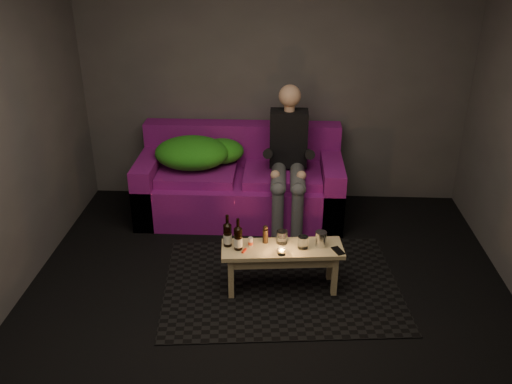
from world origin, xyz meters
The scene contains 17 objects.
floor centered at (0.00, 0.00, 0.00)m, with size 4.50×4.50×0.00m, color black.
room centered at (0.00, 0.47, 1.64)m, with size 4.50×4.50×4.50m.
rug centered at (0.11, 0.52, 0.00)m, with size 1.95×1.42×0.01m, color black.
sofa centered at (-0.32, 1.82, 0.32)m, with size 2.05×0.92×0.88m.
green_blanket centered at (-0.76, 1.81, 0.66)m, with size 0.90×0.61×0.31m.
person centered at (0.16, 1.65, 0.71)m, with size 0.37×0.85×1.37m.
coffee_table centered at (0.11, 0.47, 0.33)m, with size 1.00×0.40×0.40m.
beer_bottle_a centered at (-0.32, 0.48, 0.50)m, with size 0.07×0.07×0.28m.
beer_bottle_b centered at (-0.24, 0.43, 0.50)m, with size 0.07×0.07×0.27m.
salt_shaker centered at (-0.14, 0.48, 0.44)m, with size 0.04×0.04×0.08m, color silver.
pepper_mill centered at (-0.02, 0.54, 0.46)m, with size 0.04×0.04×0.12m, color black.
tumbler_back centered at (0.11, 0.54, 0.45)m, with size 0.09×0.09×0.11m, color white.
tealight centered at (0.11, 0.37, 0.42)m, with size 0.06×0.06×0.05m.
tumbler_front centered at (0.28, 0.47, 0.45)m, with size 0.08×0.08×0.10m, color white.
steel_cup centered at (0.42, 0.51, 0.46)m, with size 0.09×0.09×0.13m, color #B3B5BA.
smartphone centered at (0.55, 0.43, 0.40)m, with size 0.06×0.13×0.01m, color black.
red_lighter centered at (-0.19, 0.39, 0.40)m, with size 0.02×0.07×0.01m, color red.
Camera 1 is at (0.09, -3.24, 2.68)m, focal length 38.00 mm.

